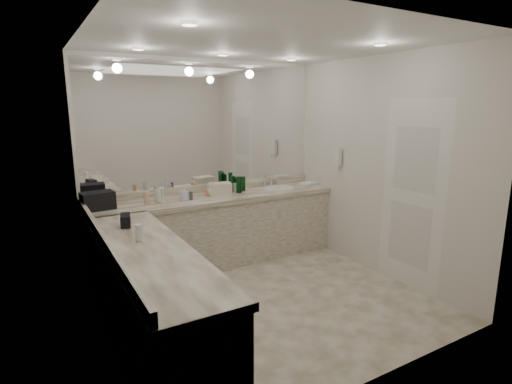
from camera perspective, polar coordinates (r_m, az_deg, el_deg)
floor at (r=4.41m, az=1.35°, el=-15.04°), size 3.20×3.20×0.00m
ceiling at (r=3.97m, az=1.55°, el=20.64°), size 3.20×3.20×0.00m
wall_back at (r=5.31m, az=-7.08°, el=4.32°), size 3.20×0.02×2.60m
wall_left at (r=3.45m, az=-21.87°, el=-0.69°), size 0.02×3.00×2.60m
wall_right at (r=5.00m, az=17.29°, el=3.39°), size 0.02×3.00×2.60m
vanity_back_base at (r=5.23m, az=-5.53°, el=-5.65°), size 3.20×0.60×0.84m
vanity_back_top at (r=5.10m, az=-5.59°, el=-0.86°), size 3.20×0.64×0.06m
vanity_left_base at (r=3.52m, az=-14.93°, el=-15.26°), size 0.60×2.40×0.84m
vanity_left_top at (r=3.34m, az=-15.19°, el=-8.34°), size 0.64×2.42×0.06m
backsplash_back at (r=5.35m, az=-6.90°, el=0.58°), size 3.20×0.04×0.10m
backsplash_left at (r=3.54m, az=-21.10°, el=-6.19°), size 0.04×3.00×0.10m
mirror_back at (r=5.25m, az=-7.17°, el=9.44°), size 3.12×0.01×1.55m
mirror_left at (r=3.38m, az=-22.31°, el=7.20°), size 0.01×2.92×1.55m
sink at (r=5.56m, az=3.30°, el=0.51°), size 0.44×0.44×0.03m
faucet at (r=5.72m, az=2.15°, el=1.61°), size 0.24×0.16×0.14m
wall_phone at (r=5.46m, az=11.60°, el=4.91°), size 0.06×0.10×0.24m
door at (r=4.72m, az=21.43°, el=-0.50°), size 0.02×0.82×2.10m
black_toiletry_bag at (r=4.71m, az=-21.67°, el=-1.19°), size 0.36×0.25×0.19m
black_bag_spill at (r=3.98m, az=-18.13°, el=-3.92°), size 0.13×0.21×0.11m
cream_cosmetic_case at (r=5.13m, az=-5.20°, el=0.46°), size 0.30×0.21×0.16m
hand_towel at (r=5.80m, az=7.43°, el=1.17°), size 0.28×0.21×0.04m
lotion_left at (r=3.50m, az=-16.36°, el=-5.59°), size 0.07×0.07×0.16m
soap_bottle_a at (r=4.83m, az=-13.81°, el=-0.25°), size 0.08×0.08×0.21m
soap_bottle_b at (r=4.89m, az=-10.29°, el=-0.22°), size 0.10×0.10×0.17m
soap_bottle_c at (r=5.09m, az=-6.27°, el=0.38°), size 0.16×0.16×0.17m
green_bottle_0 at (r=5.32m, az=-3.28°, el=1.19°), size 0.07×0.07×0.21m
green_bottle_1 at (r=5.33m, az=-2.96°, el=1.06°), size 0.07×0.07×0.18m
green_bottle_2 at (r=5.23m, az=-2.45°, el=1.03°), size 0.07×0.07×0.21m
green_bottle_3 at (r=5.36m, az=-1.85°, el=1.19°), size 0.06×0.06×0.19m
amenity_bottle_0 at (r=5.09m, az=-7.01°, el=-0.12°), size 0.05×0.05×0.08m
amenity_bottle_1 at (r=4.99m, az=-10.60°, el=-0.35°), size 0.04×0.04×0.11m
amenity_bottle_2 at (r=5.38m, az=-2.76°, el=0.59°), size 0.04×0.04×0.08m
amenity_bottle_3 at (r=5.07m, az=-6.37°, el=-0.20°), size 0.04×0.04×0.07m
amenity_bottle_4 at (r=4.90m, az=-9.28°, el=-0.56°), size 0.04×0.04×0.10m
amenity_bottle_5 at (r=5.00m, az=-13.25°, el=-0.26°), size 0.04×0.04×0.14m
amenity_bottle_6 at (r=4.82m, az=-15.39°, el=-0.79°), size 0.06×0.06×0.14m
amenity_bottle_7 at (r=5.30m, az=-3.04°, el=0.68°), size 0.04×0.04×0.12m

